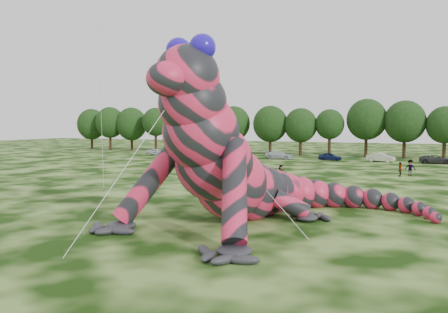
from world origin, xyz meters
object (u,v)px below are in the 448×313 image
inflatable_gecko (246,134)px  tree_0 (92,129)px  spectator_5 (282,174)px  tree_4 (184,131)px  spectator_1 (235,168)px  car_0 (156,152)px  tree_1 (110,129)px  car_2 (230,155)px  tree_5 (212,129)px  car_5 (381,157)px  tree_10 (366,128)px  spectator_4 (167,158)px  tree_12 (445,133)px  car_3 (279,155)px  car_1 (185,152)px  tree_9 (330,133)px  tree_2 (132,129)px  tree_3 (156,130)px  spectator_3 (400,169)px  spectator_2 (410,168)px  car_4 (330,157)px  tree_11 (405,129)px  spectator_0 (178,167)px  tree_6 (234,130)px  tree_7 (270,130)px  tree_8 (301,132)px

inflatable_gecko → tree_0: inflatable_gecko is taller
spectator_5 → tree_4: bearing=49.8°
spectator_1 → car_0: bearing=-15.9°
car_0 → tree_1: bearing=60.4°
spectator_1 → car_2: bearing=-38.7°
spectator_5 → tree_5: bearing=43.9°
car_5 → tree_10: bearing=28.6°
tree_10 → spectator_4: size_ratio=6.18×
tree_12 → car_3: size_ratio=1.86×
inflatable_gecko → car_1: 55.98m
tree_9 → tree_1: bearing=179.2°
car_2 → spectator_4: size_ratio=2.70×
tree_2 → spectator_5: (45.40, -40.07, -3.88)m
tree_3 → tree_12: size_ratio=1.05×
car_5 → tree_4: bearing=87.4°
spectator_3 → spectator_2: (1.08, 0.87, 0.13)m
spectator_3 → car_5: bearing=-169.7°
tree_9 → car_3: bearing=-125.4°
tree_5 → spectator_2: bearing=-36.8°
car_0 → car_4: bearing=-90.3°
tree_0 → tree_2: 11.55m
inflatable_gecko → car_1: (-29.19, 47.54, -4.60)m
tree_11 → car_5: bearing=-109.4°
tree_2 → spectator_0: size_ratio=6.06×
tree_5 → tree_6: 5.84m
tree_1 → tree_2: tree_1 is taller
tree_2 → spectator_5: 60.68m
spectator_3 → inflatable_gecko: bearing=-16.3°
tree_4 → spectator_5: (32.02, -40.02, -3.59)m
tree_3 → car_4: bearing=-12.8°
tree_10 → tree_11: (6.39, -0.38, -0.22)m
tree_1 → spectator_3: bearing=-24.9°
inflatable_gecko → tree_3: bearing=141.6°
car_3 → spectator_3: bearing=-131.3°
car_5 → car_4: bearing=103.7°
tree_1 → car_2: bearing=-19.4°
tree_0 → tree_2: tree_2 is taller
tree_4 → car_0: (-0.53, -10.63, -3.88)m
inflatable_gecko → spectator_4: bearing=142.9°
tree_4 → tree_10: size_ratio=0.86×
tree_1 → tree_11: 62.14m
tree_12 → tree_5: bearing=179.1°
tree_11 → spectator_1: tree_11 is taller
tree_7 → tree_8: size_ratio=1.06×
spectator_0 → tree_5: bearing=-145.7°
spectator_0 → spectator_2: size_ratio=0.84×
tree_0 → tree_4: size_ratio=1.05×
tree_6 → spectator_4: bearing=-93.1°
tree_11 → car_3: 22.64m
tree_7 → tree_0: bearing=176.9°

